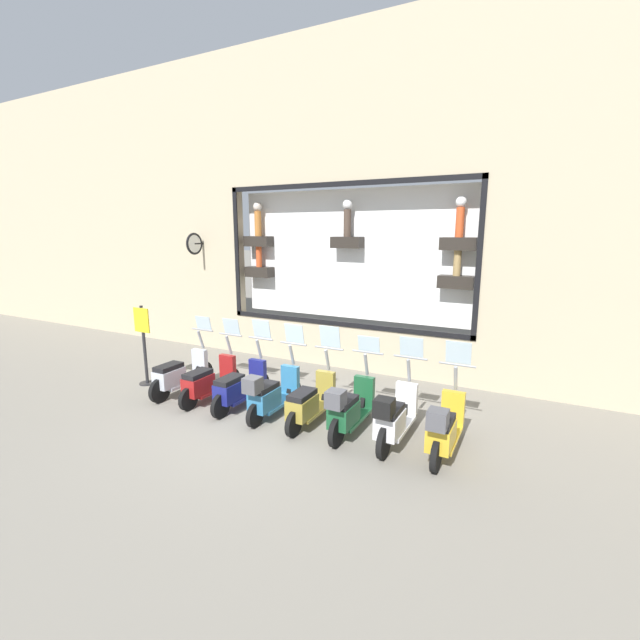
% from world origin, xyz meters
% --- Properties ---
extents(ground_plane, '(120.00, 120.00, 0.00)m').
position_xyz_m(ground_plane, '(0.00, 0.00, 0.00)').
color(ground_plane, gray).
extents(building_facade, '(1.23, 36.00, 8.03)m').
position_xyz_m(building_facade, '(3.60, 0.00, 4.10)').
color(building_facade, tan).
rests_on(building_facade, ground_plane).
extents(scooter_yellow_0, '(1.80, 0.61, 1.65)m').
position_xyz_m(scooter_yellow_0, '(0.12, -3.27, 0.47)').
color(scooter_yellow_0, black).
rests_on(scooter_yellow_0, ground_plane).
extents(scooter_white_1, '(1.80, 0.61, 1.63)m').
position_xyz_m(scooter_white_1, '(0.12, -2.47, 0.48)').
color(scooter_white_1, black).
rests_on(scooter_white_1, ground_plane).
extents(scooter_green_2, '(1.80, 0.60, 1.56)m').
position_xyz_m(scooter_green_2, '(0.12, -1.67, 0.47)').
color(scooter_green_2, black).
rests_on(scooter_green_2, ground_plane).
extents(scooter_olive_3, '(1.79, 0.60, 1.67)m').
position_xyz_m(scooter_olive_3, '(0.18, -0.87, 0.42)').
color(scooter_olive_3, black).
rests_on(scooter_olive_3, ground_plane).
extents(scooter_teal_4, '(1.79, 0.61, 1.63)m').
position_xyz_m(scooter_teal_4, '(0.11, -0.07, 0.46)').
color(scooter_teal_4, black).
rests_on(scooter_teal_4, ground_plane).
extents(scooter_navy_5, '(1.79, 0.60, 1.64)m').
position_xyz_m(scooter_navy_5, '(0.18, 0.73, 0.42)').
color(scooter_navy_5, black).
rests_on(scooter_navy_5, ground_plane).
extents(scooter_red_6, '(1.79, 0.60, 1.59)m').
position_xyz_m(scooter_red_6, '(0.18, 1.53, 0.42)').
color(scooter_red_6, black).
rests_on(scooter_red_6, ground_plane).
extents(scooter_silver_7, '(1.80, 0.61, 1.57)m').
position_xyz_m(scooter_silver_7, '(0.18, 2.33, 0.43)').
color(scooter_silver_7, black).
rests_on(scooter_silver_7, ground_plane).
extents(shop_sign_post, '(0.36, 0.45, 1.83)m').
position_xyz_m(shop_sign_post, '(0.28, 3.47, 0.99)').
color(shop_sign_post, '#232326').
rests_on(shop_sign_post, ground_plane).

